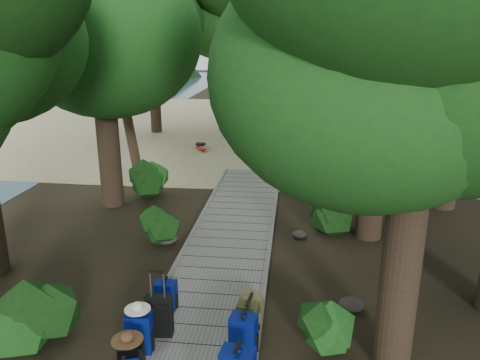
% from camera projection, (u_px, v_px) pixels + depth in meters
% --- Properties ---
extents(ground, '(120.00, 120.00, 0.00)m').
position_uv_depth(ground, '(224.00, 262.00, 10.16)').
color(ground, '#322719').
rests_on(ground, ground).
extents(sand_beach, '(40.00, 22.00, 0.02)m').
position_uv_depth(sand_beach, '(268.00, 127.00, 25.35)').
color(sand_beach, '#CCC08A').
rests_on(sand_beach, ground).
extents(boardwalk, '(2.00, 12.00, 0.12)m').
position_uv_depth(boardwalk, '(230.00, 241.00, 11.10)').
color(boardwalk, gray).
rests_on(boardwalk, ground).
extents(backpack_left_b, '(0.38, 0.31, 0.63)m').
position_uv_depth(backpack_left_b, '(132.00, 360.00, 6.44)').
color(backpack_left_b, black).
rests_on(backpack_left_b, boardwalk).
extents(backpack_left_c, '(0.41, 0.31, 0.71)m').
position_uv_depth(backpack_left_c, '(139.00, 330.00, 7.04)').
color(backpack_left_c, navy).
rests_on(backpack_left_c, boardwalk).
extents(backpack_left_d, '(0.37, 0.28, 0.56)m').
position_uv_depth(backpack_left_d, '(166.00, 293.00, 8.18)').
color(backpack_left_d, navy).
rests_on(backpack_left_d, boardwalk).
extents(backpack_right_c, '(0.44, 0.34, 0.68)m').
position_uv_depth(backpack_right_c, '(244.00, 332.00, 7.01)').
color(backpack_right_c, navy).
rests_on(backpack_right_c, boardwalk).
extents(backpack_right_d, '(0.38, 0.30, 0.53)m').
position_uv_depth(backpack_right_d, '(248.00, 316.00, 7.56)').
color(backpack_right_d, '#353C18').
rests_on(backpack_right_d, boardwalk).
extents(duffel_right_khaki, '(0.45, 0.61, 0.38)m').
position_uv_depth(duffel_right_khaki, '(250.00, 308.00, 7.90)').
color(duffel_right_khaki, olive).
rests_on(duffel_right_khaki, boardwalk).
extents(suitcase_on_boardwalk, '(0.45, 0.28, 0.67)m').
position_uv_depth(suitcase_on_boardwalk, '(159.00, 316.00, 7.44)').
color(suitcase_on_boardwalk, black).
rests_on(suitcase_on_boardwalk, boardwalk).
extents(lone_suitcase_on_sand, '(0.50, 0.36, 0.72)m').
position_uv_depth(lone_suitcase_on_sand, '(261.00, 156.00, 17.60)').
color(lone_suitcase_on_sand, black).
rests_on(lone_suitcase_on_sand, sand_beach).
extents(hat_brown, '(0.44, 0.44, 0.13)m').
position_uv_depth(hat_brown, '(127.00, 336.00, 6.35)').
color(hat_brown, '#51351E').
rests_on(hat_brown, backpack_left_b).
extents(hat_white, '(0.39, 0.39, 0.13)m').
position_uv_depth(hat_white, '(137.00, 306.00, 6.91)').
color(hat_white, silver).
rests_on(hat_white, backpack_left_c).
extents(kayak, '(1.89, 3.31, 0.33)m').
position_uv_depth(kayak, '(201.00, 145.00, 20.29)').
color(kayak, '#A5130E').
rests_on(kayak, sand_beach).
extents(sun_lounger, '(1.27, 1.99, 0.61)m').
position_uv_depth(sun_lounger, '(326.00, 152.00, 18.57)').
color(sun_lounger, silver).
rests_on(sun_lounger, sand_beach).
extents(tree_right_a, '(4.75, 4.75, 7.91)m').
position_uv_depth(tree_right_a, '(420.00, 98.00, 5.90)').
color(tree_right_a, black).
rests_on(tree_right_a, ground).
extents(tree_right_c, '(5.19, 5.19, 8.98)m').
position_uv_depth(tree_right_c, '(384.00, 47.00, 10.18)').
color(tree_right_c, black).
rests_on(tree_right_c, ground).
extents(tree_right_d, '(5.52, 5.52, 10.12)m').
position_uv_depth(tree_right_d, '(466.00, 22.00, 12.02)').
color(tree_right_d, black).
rests_on(tree_right_d, ground).
extents(tree_right_e, '(5.53, 5.53, 9.95)m').
position_uv_depth(tree_right_e, '(383.00, 28.00, 14.65)').
color(tree_right_e, black).
rests_on(tree_right_e, ground).
extents(tree_right_f, '(5.60, 5.60, 9.99)m').
position_uv_depth(tree_right_f, '(440.00, 28.00, 16.39)').
color(tree_right_f, black).
rests_on(tree_right_f, ground).
extents(tree_left_c, '(5.17, 5.17, 8.99)m').
position_uv_depth(tree_left_c, '(100.00, 45.00, 12.38)').
color(tree_left_c, black).
rests_on(tree_left_c, ground).
extents(tree_back_a, '(5.81, 5.81, 10.05)m').
position_uv_depth(tree_back_a, '(244.00, 30.00, 23.65)').
color(tree_back_a, black).
rests_on(tree_back_a, ground).
extents(tree_back_b, '(4.91, 4.91, 8.77)m').
position_uv_depth(tree_back_b, '(302.00, 43.00, 23.77)').
color(tree_back_b, black).
rests_on(tree_back_b, ground).
extents(tree_back_c, '(5.07, 5.07, 9.12)m').
position_uv_depth(tree_back_c, '(378.00, 40.00, 22.68)').
color(tree_back_c, black).
rests_on(tree_back_c, ground).
extents(tree_back_d, '(4.68, 4.68, 7.80)m').
position_uv_depth(tree_back_d, '(153.00, 54.00, 22.86)').
color(tree_back_d, black).
rests_on(tree_back_d, ground).
extents(palm_right_a, '(4.93, 4.93, 8.40)m').
position_uv_depth(palm_right_a, '(349.00, 53.00, 14.60)').
color(palm_right_a, '#134415').
rests_on(palm_right_a, ground).
extents(palm_right_b, '(4.39, 4.39, 8.49)m').
position_uv_depth(palm_right_b, '(377.00, 48.00, 18.95)').
color(palm_right_b, '#134415').
rests_on(palm_right_b, ground).
extents(palm_right_c, '(4.03, 4.03, 6.41)m').
position_uv_depth(palm_right_c, '(314.00, 71.00, 20.98)').
color(palm_right_c, '#134415').
rests_on(palm_right_c, ground).
extents(palm_left_a, '(4.88, 4.88, 7.76)m').
position_uv_depth(palm_left_a, '(122.00, 61.00, 16.22)').
color(palm_left_a, '#134415').
rests_on(palm_left_a, ground).
extents(rock_left_b, '(0.33, 0.30, 0.18)m').
position_uv_depth(rock_left_b, '(36.00, 311.00, 8.20)').
color(rock_left_b, '#4C473F').
rests_on(rock_left_b, ground).
extents(rock_left_c, '(0.57, 0.51, 0.31)m').
position_uv_depth(rock_left_c, '(166.00, 237.00, 11.05)').
color(rock_left_c, '#4C473F').
rests_on(rock_left_c, ground).
extents(rock_left_d, '(0.32, 0.29, 0.18)m').
position_uv_depth(rock_left_d, '(149.00, 212.00, 12.81)').
color(rock_left_d, '#4C473F').
rests_on(rock_left_d, ground).
extents(rock_right_b, '(0.45, 0.41, 0.25)m').
position_uv_depth(rock_right_b, '(351.00, 305.00, 8.34)').
color(rock_right_b, '#4C473F').
rests_on(rock_right_b, ground).
extents(rock_right_c, '(0.34, 0.31, 0.19)m').
position_uv_depth(rock_right_c, '(299.00, 234.00, 11.38)').
color(rock_right_c, '#4C473F').
rests_on(rock_right_c, ground).
extents(rock_right_d, '(0.56, 0.51, 0.31)m').
position_uv_depth(rock_right_d, '(330.00, 198.00, 13.78)').
color(rock_right_d, '#4C473F').
rests_on(rock_right_d, ground).
extents(shrub_left_a, '(1.11, 1.11, 1.00)m').
position_uv_depth(shrub_left_a, '(35.00, 317.00, 7.32)').
color(shrub_left_a, '#18511A').
rests_on(shrub_left_a, ground).
extents(shrub_left_b, '(0.97, 0.97, 0.87)m').
position_uv_depth(shrub_left_b, '(156.00, 227.00, 10.93)').
color(shrub_left_b, '#18511A').
rests_on(shrub_left_b, ground).
extents(shrub_left_c, '(1.30, 1.30, 1.17)m').
position_uv_depth(shrub_left_c, '(147.00, 177.00, 14.35)').
color(shrub_left_c, '#18511A').
rests_on(shrub_left_c, ground).
extents(shrub_right_a, '(1.00, 1.00, 0.90)m').
position_uv_depth(shrub_right_a, '(332.00, 330.00, 7.09)').
color(shrub_right_a, '#18511A').
rests_on(shrub_right_a, ground).
extents(shrub_right_b, '(1.17, 1.17, 1.05)m').
position_uv_depth(shrub_right_b, '(331.00, 211.00, 11.72)').
color(shrub_right_b, '#18511A').
rests_on(shrub_right_b, ground).
extents(shrub_right_c, '(0.94, 0.94, 0.84)m').
position_uv_depth(shrub_right_c, '(302.00, 172.00, 15.43)').
color(shrub_right_c, '#18511A').
rests_on(shrub_right_c, ground).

